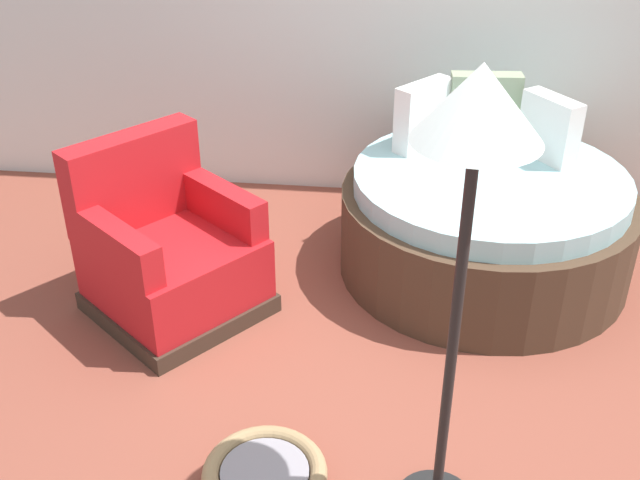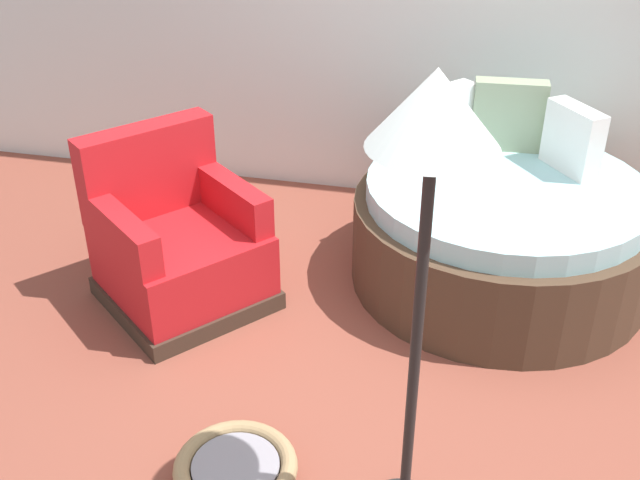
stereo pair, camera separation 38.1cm
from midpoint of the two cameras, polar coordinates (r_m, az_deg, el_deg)
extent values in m
cube|color=brown|center=(3.78, 2.11, -10.79)|extent=(8.00, 8.00, 0.02)
cylinder|color=#473323|center=(4.54, 9.76, 0.59)|extent=(1.67, 1.67, 0.51)
cylinder|color=#9ED1D6|center=(4.39, 10.11, 4.13)|extent=(1.54, 1.54, 0.12)
cube|color=white|center=(4.55, 14.37, 7.97)|extent=(0.32, 0.37, 0.37)
cube|color=#93A37F|center=(4.71, 9.80, 9.57)|extent=(0.42, 0.15, 0.41)
cube|color=white|center=(4.58, 5.31, 9.12)|extent=(0.34, 0.38, 0.39)
cube|color=#38281E|center=(4.33, -12.88, -4.56)|extent=(1.12, 1.12, 0.10)
cube|color=red|center=(4.21, -13.22, -2.11)|extent=(1.07, 1.07, 0.34)
cube|color=red|center=(4.25, -16.12, 4.31)|extent=(0.61, 0.69, 0.50)
cube|color=red|center=(3.95, -17.59, -0.40)|extent=(0.60, 0.53, 0.22)
cube|color=red|center=(4.21, -10.02, 2.70)|extent=(0.60, 0.53, 0.22)
torus|color=#9E7F56|center=(3.27, -7.54, -16.87)|extent=(0.51, 0.51, 0.07)
cylinder|color=gray|center=(3.28, -7.53, -16.98)|extent=(0.36, 0.36, 0.05)
cylinder|color=black|center=(2.71, 5.88, -8.03)|extent=(0.04, 0.04, 1.55)
cone|color=silver|center=(2.26, 7.07, 9.95)|extent=(0.40, 0.40, 0.24)
camera|label=1|loc=(0.19, -92.86, -1.69)|focal=43.28mm
camera|label=2|loc=(0.19, 87.14, 1.69)|focal=43.28mm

